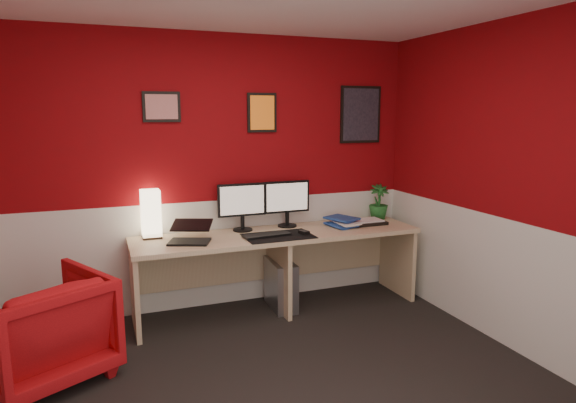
{
  "coord_description": "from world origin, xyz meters",
  "views": [
    {
      "loc": [
        -0.91,
        -2.73,
        1.81
      ],
      "look_at": [
        0.6,
        1.21,
        1.05
      ],
      "focal_mm": 31.18,
      "sensor_mm": 36.0,
      "label": 1
    }
  ],
  "objects_px": {
    "zen_tray": "(366,222)",
    "pc_tower": "(281,284)",
    "laptop": "(189,230)",
    "monitor_left": "(242,200)",
    "potted_plant": "(379,202)",
    "desk": "(279,271)",
    "armchair": "(41,329)",
    "monitor_right": "(287,196)",
    "shoji_lamp": "(151,215)"
  },
  "relations": [
    {
      "from": "monitor_left",
      "to": "pc_tower",
      "type": "height_order",
      "value": "monitor_left"
    },
    {
      "from": "monitor_right",
      "to": "armchair",
      "type": "relative_size",
      "value": 0.72
    },
    {
      "from": "potted_plant",
      "to": "shoji_lamp",
      "type": "bearing_deg",
      "value": 179.39
    },
    {
      "from": "laptop",
      "to": "pc_tower",
      "type": "bearing_deg",
      "value": 29.27
    },
    {
      "from": "monitor_left",
      "to": "pc_tower",
      "type": "relative_size",
      "value": 1.29
    },
    {
      "from": "zen_tray",
      "to": "laptop",
      "type": "bearing_deg",
      "value": -176.5
    },
    {
      "from": "desk",
      "to": "monitor_right",
      "type": "bearing_deg",
      "value": 52.0
    },
    {
      "from": "shoji_lamp",
      "to": "pc_tower",
      "type": "bearing_deg",
      "value": -9.4
    },
    {
      "from": "zen_tray",
      "to": "potted_plant",
      "type": "distance_m",
      "value": 0.33
    },
    {
      "from": "desk",
      "to": "laptop",
      "type": "relative_size",
      "value": 7.88
    },
    {
      "from": "desk",
      "to": "shoji_lamp",
      "type": "height_order",
      "value": "shoji_lamp"
    },
    {
      "from": "desk",
      "to": "armchair",
      "type": "height_order",
      "value": "desk"
    },
    {
      "from": "laptop",
      "to": "pc_tower",
      "type": "relative_size",
      "value": 0.73
    },
    {
      "from": "monitor_left",
      "to": "potted_plant",
      "type": "height_order",
      "value": "monitor_left"
    },
    {
      "from": "monitor_right",
      "to": "zen_tray",
      "type": "xyz_separation_m",
      "value": [
        0.76,
        -0.17,
        -0.28
      ]
    },
    {
      "from": "desk",
      "to": "pc_tower",
      "type": "relative_size",
      "value": 5.78
    },
    {
      "from": "pc_tower",
      "to": "armchair",
      "type": "height_order",
      "value": "armchair"
    },
    {
      "from": "potted_plant",
      "to": "pc_tower",
      "type": "bearing_deg",
      "value": -171.79
    },
    {
      "from": "laptop",
      "to": "potted_plant",
      "type": "distance_m",
      "value": 1.99
    },
    {
      "from": "shoji_lamp",
      "to": "pc_tower",
      "type": "height_order",
      "value": "shoji_lamp"
    },
    {
      "from": "desk",
      "to": "zen_tray",
      "type": "distance_m",
      "value": 1.0
    },
    {
      "from": "monitor_left",
      "to": "armchair",
      "type": "relative_size",
      "value": 0.72
    },
    {
      "from": "zen_tray",
      "to": "armchair",
      "type": "height_order",
      "value": "zen_tray"
    },
    {
      "from": "potted_plant",
      "to": "armchair",
      "type": "xyz_separation_m",
      "value": [
        -3.07,
        -0.78,
        -0.54
      ]
    },
    {
      "from": "monitor_left",
      "to": "pc_tower",
      "type": "bearing_deg",
      "value": -26.93
    },
    {
      "from": "laptop",
      "to": "zen_tray",
      "type": "distance_m",
      "value": 1.75
    },
    {
      "from": "monitor_right",
      "to": "potted_plant",
      "type": "height_order",
      "value": "monitor_right"
    },
    {
      "from": "shoji_lamp",
      "to": "armchair",
      "type": "relative_size",
      "value": 0.5
    },
    {
      "from": "armchair",
      "to": "monitor_right",
      "type": "bearing_deg",
      "value": 172.6
    },
    {
      "from": "laptop",
      "to": "monitor_left",
      "type": "distance_m",
      "value": 0.63
    },
    {
      "from": "desk",
      "to": "armchair",
      "type": "xyz_separation_m",
      "value": [
        -1.92,
        -0.58,
        -0.0
      ]
    },
    {
      "from": "laptop",
      "to": "potted_plant",
      "type": "bearing_deg",
      "value": 29.83
    },
    {
      "from": "desk",
      "to": "monitor_right",
      "type": "xyz_separation_m",
      "value": [
        0.16,
        0.21,
        0.66
      ]
    },
    {
      "from": "monitor_left",
      "to": "zen_tray",
      "type": "xyz_separation_m",
      "value": [
        1.2,
        -0.16,
        -0.28
      ]
    },
    {
      "from": "laptop",
      "to": "monitor_left",
      "type": "bearing_deg",
      "value": 48.54
    },
    {
      "from": "monitor_right",
      "to": "potted_plant",
      "type": "distance_m",
      "value": 1.0
    },
    {
      "from": "monitor_left",
      "to": "armchair",
      "type": "height_order",
      "value": "monitor_left"
    },
    {
      "from": "monitor_right",
      "to": "armchair",
      "type": "bearing_deg",
      "value": -159.21
    },
    {
      "from": "monitor_left",
      "to": "potted_plant",
      "type": "bearing_deg",
      "value": 0.09
    },
    {
      "from": "shoji_lamp",
      "to": "monitor_right",
      "type": "height_order",
      "value": "monitor_right"
    },
    {
      "from": "zen_tray",
      "to": "armchair",
      "type": "relative_size",
      "value": 0.44
    },
    {
      "from": "zen_tray",
      "to": "pc_tower",
      "type": "xyz_separation_m",
      "value": [
        -0.89,
        0.0,
        -0.52
      ]
    },
    {
      "from": "monitor_left",
      "to": "potted_plant",
      "type": "distance_m",
      "value": 1.44
    },
    {
      "from": "desk",
      "to": "shoji_lamp",
      "type": "relative_size",
      "value": 6.5
    },
    {
      "from": "shoji_lamp",
      "to": "zen_tray",
      "type": "bearing_deg",
      "value": -5.32
    },
    {
      "from": "pc_tower",
      "to": "potted_plant",
      "type": "bearing_deg",
      "value": 10.54
    },
    {
      "from": "desk",
      "to": "armchair",
      "type": "relative_size",
      "value": 3.25
    },
    {
      "from": "armchair",
      "to": "zen_tray",
      "type": "bearing_deg",
      "value": 164.05
    },
    {
      "from": "laptop",
      "to": "pc_tower",
      "type": "distance_m",
      "value": 1.06
    },
    {
      "from": "pc_tower",
      "to": "armchair",
      "type": "distance_m",
      "value": 2.05
    }
  ]
}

